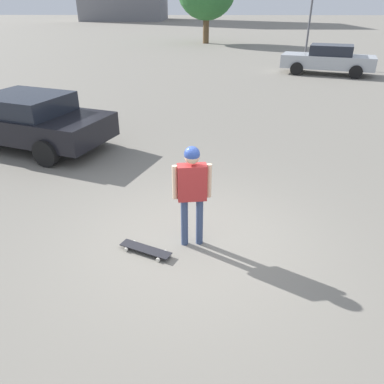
{
  "coord_description": "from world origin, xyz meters",
  "views": [
    {
      "loc": [
        5.07,
        0.15,
        3.54
      ],
      "look_at": [
        0.0,
        0.0,
        0.94
      ],
      "focal_mm": 35.0,
      "sensor_mm": 36.0,
      "label": 1
    }
  ],
  "objects_px": {
    "car_parked_near": "(26,120)",
    "car_parked_far": "(328,59)",
    "person": "(192,185)",
    "skateboard": "(145,249)"
  },
  "relations": [
    {
      "from": "car_parked_near",
      "to": "car_parked_far",
      "type": "xyz_separation_m",
      "value": [
        -11.57,
        11.32,
        0.03
      ]
    },
    {
      "from": "person",
      "to": "car_parked_near",
      "type": "bearing_deg",
      "value": 127.29
    },
    {
      "from": "skateboard",
      "to": "car_parked_far",
      "type": "relative_size",
      "value": 0.17
    },
    {
      "from": "person",
      "to": "car_parked_far",
      "type": "bearing_deg",
      "value": 59.0
    },
    {
      "from": "person",
      "to": "car_parked_near",
      "type": "distance_m",
      "value": 6.37
    },
    {
      "from": "skateboard",
      "to": "car_parked_near",
      "type": "height_order",
      "value": "car_parked_near"
    },
    {
      "from": "person",
      "to": "skateboard",
      "type": "height_order",
      "value": "person"
    },
    {
      "from": "person",
      "to": "car_parked_near",
      "type": "xyz_separation_m",
      "value": [
        -4.47,
        -4.53,
        -0.33
      ]
    },
    {
      "from": "person",
      "to": "car_parked_far",
      "type": "relative_size",
      "value": 0.33
    },
    {
      "from": "skateboard",
      "to": "person",
      "type": "bearing_deg",
      "value": -134.28
    }
  ]
}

